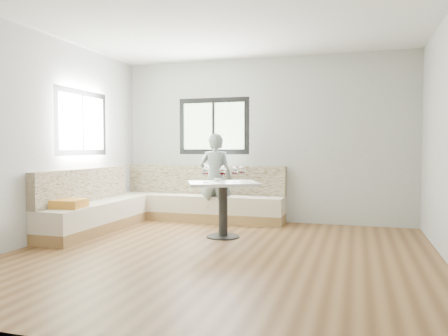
# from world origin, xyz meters

# --- Properties ---
(room) EXTENTS (5.01, 5.01, 2.81)m
(room) POSITION_xyz_m (-0.08, 0.08, 1.41)
(room) COLOR brown
(room) RESTS_ON ground
(banquette) EXTENTS (2.90, 2.80, 0.95)m
(banquette) POSITION_xyz_m (-1.59, 1.62, 0.33)
(banquette) COLOR #997348
(banquette) RESTS_ON ground
(table) EXTENTS (1.18, 1.07, 0.78)m
(table) POSITION_xyz_m (-0.26, 0.99, 0.59)
(table) COLOR black
(table) RESTS_ON ground
(person) EXTENTS (0.57, 0.39, 1.51)m
(person) POSITION_xyz_m (-0.72, 2.07, 0.75)
(person) COLOR slate
(person) RESTS_ON ground
(olive_ramekin) EXTENTS (0.11, 0.11, 0.04)m
(olive_ramekin) POSITION_xyz_m (-0.37, 1.06, 0.81)
(olive_ramekin) COLOR white
(olive_ramekin) RESTS_ON table
(wine_glass_a) EXTENTS (0.10, 0.10, 0.22)m
(wine_glass_a) POSITION_xyz_m (-0.45, 0.77, 0.94)
(wine_glass_a) COLOR white
(wine_glass_a) RESTS_ON table
(wine_glass_b) EXTENTS (0.10, 0.10, 0.22)m
(wine_glass_b) POSITION_xyz_m (-0.21, 0.82, 0.94)
(wine_glass_b) COLOR white
(wine_glass_b) RESTS_ON table
(wine_glass_c) EXTENTS (0.10, 0.10, 0.22)m
(wine_glass_c) POSITION_xyz_m (-0.09, 0.97, 0.94)
(wine_glass_c) COLOR white
(wine_glass_c) RESTS_ON table
(wine_glass_d) EXTENTS (0.10, 0.10, 0.22)m
(wine_glass_d) POSITION_xyz_m (-0.30, 1.13, 0.94)
(wine_glass_d) COLOR white
(wine_glass_d) RESTS_ON table
(wine_glass_e) EXTENTS (0.10, 0.10, 0.22)m
(wine_glass_e) POSITION_xyz_m (-0.04, 1.17, 0.94)
(wine_glass_e) COLOR white
(wine_glass_e) RESTS_ON table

